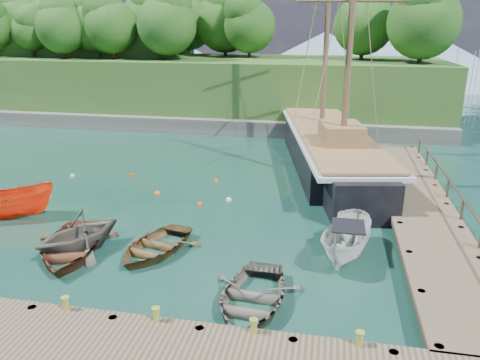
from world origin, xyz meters
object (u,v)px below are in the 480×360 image
Objects in this scene: rowboat_3 at (251,307)px; cabin_boat_white at (346,258)px; rowboat_0 at (71,254)px; rowboat_2 at (155,252)px; schooner at (330,152)px; motorboat_orange at (9,217)px; rowboat_1 at (80,251)px.

cabin_boat_white is at bearing 55.91° from rowboat_3.
rowboat_0 is 8.41m from rowboat_3.
schooner reaches higher than rowboat_2.
schooner reaches higher than rowboat_0.
rowboat_0 is at bearing -142.84° from motorboat_orange.
rowboat_1 is 3.20m from rowboat_2.
schooner is at bearing -75.47° from motorboat_orange.
rowboat_1 is 11.20m from cabin_boat_white.
rowboat_0 is 0.41m from rowboat_1.
rowboat_2 is (3.39, 0.83, 0.00)m from rowboat_0.
rowboat_2 is at bearing -158.06° from cabin_boat_white.
cabin_boat_white reaches higher than rowboat_0.
motorboat_orange reaches higher than rowboat_0.
rowboat_3 is 5.35m from cabin_boat_white.
motorboat_orange is at bearing -174.88° from rowboat_1.
schooner is (10.19, 14.52, 1.05)m from rowboat_1.
cabin_boat_white is (7.93, 1.08, 0.00)m from rowboat_2.
rowboat_0 reaches higher than rowboat_2.
rowboat_1 is at bearing -157.70° from cabin_boat_white.
rowboat_3 is at bearing -134.70° from motorboat_orange.
motorboat_orange is 19.61m from schooner.
schooner is (7.03, 14.02, 1.05)m from rowboat_2.
motorboat_orange is (-13.23, 5.32, 0.00)m from rowboat_3.
rowboat_1 is 8.28m from rowboat_3.
schooner is (15.57, 11.88, 1.05)m from motorboat_orange.
rowboat_0 is 1.07× the size of rowboat_3.
schooner is (-0.90, 12.94, 1.05)m from cabin_boat_white.
motorboat_orange is (-5.38, 2.64, 0.00)m from rowboat_1.
rowboat_3 reaches higher than rowboat_2.
rowboat_3 is (8.08, -2.34, 0.00)m from rowboat_0.
rowboat_2 is 0.89× the size of motorboat_orange.
rowboat_1 is at bearing -138.95° from motorboat_orange.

